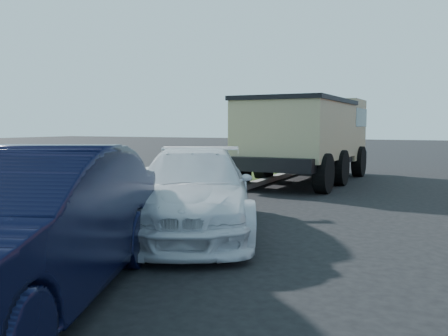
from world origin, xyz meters
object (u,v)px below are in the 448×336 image
at_px(dump_truck, 309,134).
at_px(parking_meter, 92,167).
at_px(white_wagon, 194,189).
at_px(navy_sedan, 17,230).

bearing_deg(dump_truck, parking_meter, -99.33).
bearing_deg(parking_meter, dump_truck, 83.05).
xyz_separation_m(white_wagon, dump_truck, (-0.13, 8.42, 0.87)).
bearing_deg(parking_meter, navy_sedan, -55.47).
bearing_deg(dump_truck, white_wagon, -87.38).
relative_size(navy_sedan, dump_truck, 0.68).
bearing_deg(white_wagon, parking_meter, 170.72).
relative_size(white_wagon, navy_sedan, 1.00).
distance_m(parking_meter, navy_sedan, 4.12).
bearing_deg(navy_sedan, parking_meter, 99.28).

